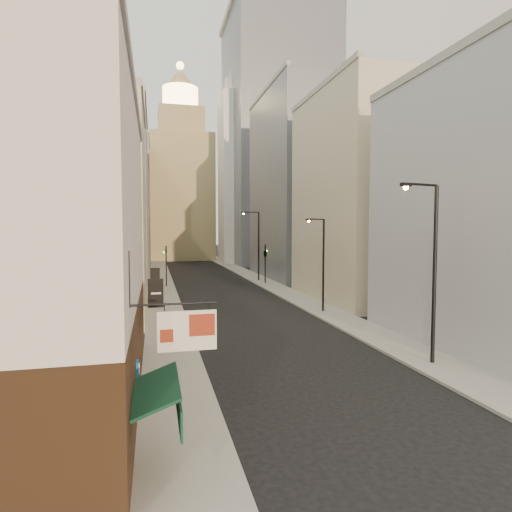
{
  "coord_description": "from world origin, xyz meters",
  "views": [
    {
      "loc": [
        -7.35,
        -8.58,
        6.9
      ],
      "look_at": [
        -0.5,
        20.03,
        5.07
      ],
      "focal_mm": 30.0,
      "sensor_mm": 36.0,
      "label": 1
    }
  ],
  "objects": [
    {
      "name": "left_bldg_beige",
      "position": [
        -12.0,
        26.0,
        8.0
      ],
      "size": [
        8.0,
        12.0,
        16.0
      ],
      "primitive_type": "cube",
      "color": "#BCB191",
      "rests_on": "ground"
    },
    {
      "name": "right_bldg_wingrid",
      "position": [
        12.0,
        50.0,
        13.0
      ],
      "size": [
        8.0,
        20.0,
        26.0
      ],
      "primitive_type": "cube",
      "color": "gray",
      "rests_on": "ground"
    },
    {
      "name": "left_bldg_grey",
      "position": [
        -12.0,
        42.0,
        10.0
      ],
      "size": [
        8.0,
        16.0,
        20.0
      ],
      "primitive_type": "cube",
      "color": "#A3A2A8",
      "rests_on": "ground"
    },
    {
      "name": "highrise",
      "position": [
        18.0,
        78.0,
        25.66
      ],
      "size": [
        21.0,
        23.0,
        51.2
      ],
      "color": "gray",
      "rests_on": "ground"
    },
    {
      "name": "left_bldg_wingrid",
      "position": [
        -12.0,
        80.0,
        12.0
      ],
      "size": [
        8.0,
        20.0,
        24.0
      ],
      "primitive_type": "cube",
      "color": "gray",
      "rests_on": "ground"
    },
    {
      "name": "traffic_light_right",
      "position": [
        6.31,
        43.54,
        3.95
      ],
      "size": [
        0.78,
        0.78,
        5.0
      ],
      "rotation": [
        0.0,
        0.0,
        2.99
      ],
      "color": "black",
      "rests_on": "ground"
    },
    {
      "name": "white_tower",
      "position": [
        10.0,
        78.0,
        18.61
      ],
      "size": [
        8.0,
        8.0,
        41.5
      ],
      "color": "silver",
      "rests_on": "ground"
    },
    {
      "name": "clock_tower",
      "position": [
        -1.0,
        92.0,
        17.63
      ],
      "size": [
        14.0,
        14.0,
        44.9
      ],
      "color": "#958455",
      "rests_on": "ground"
    },
    {
      "name": "traffic_light_left",
      "position": [
        -5.96,
        43.04,
        3.58
      ],
      "size": [
        0.58,
        0.51,
        5.0
      ],
      "rotation": [
        0.0,
        0.0,
        2.9
      ],
      "color": "black",
      "rests_on": "ground"
    },
    {
      "name": "right_bldg_beige",
      "position": [
        12.0,
        30.0,
        10.0
      ],
      "size": [
        8.0,
        16.0,
        20.0
      ],
      "primitive_type": "cube",
      "color": "#BCB191",
      "rests_on": "ground"
    },
    {
      "name": "streetlamp_far",
      "position": [
        5.98,
        46.63,
        5.29
      ],
      "size": [
        2.3,
        1.07,
        9.26
      ],
      "rotation": [
        0.0,
        0.0,
        -0.38
      ],
      "color": "black",
      "rests_on": "ground"
    },
    {
      "name": "streetlamp_near",
      "position": [
        6.13,
        10.07,
        5.22
      ],
      "size": [
        2.37,
        0.66,
        9.14
      ],
      "rotation": [
        0.0,
        0.0,
        0.2
      ],
      "color": "black",
      "rests_on": "ground"
    },
    {
      "name": "sidewalk_left",
      "position": [
        -6.5,
        55.0,
        0.07
      ],
      "size": [
        3.0,
        140.0,
        0.15
      ],
      "primitive_type": "cube",
      "color": "gray",
      "rests_on": "ground"
    },
    {
      "name": "sidewalk_right",
      "position": [
        6.5,
        55.0,
        0.07
      ],
      "size": [
        3.0,
        140.0,
        0.15
      ],
      "primitive_type": "cube",
      "color": "gray",
      "rests_on": "ground"
    },
    {
      "name": "ground",
      "position": [
        0.0,
        0.0,
        0.0
      ],
      "size": [
        360.0,
        360.0,
        0.0
      ],
      "primitive_type": "plane",
      "color": "black",
      "rests_on": "ground"
    },
    {
      "name": "right_bldg_grey",
      "position": [
        12.0,
        12.0,
        8.0
      ],
      "size": [
        8.0,
        16.0,
        16.0
      ],
      "primitive_type": "cube",
      "color": "#A3A2A8",
      "rests_on": "ground"
    },
    {
      "name": "left_bldg_tan",
      "position": [
        -12.0,
        60.0,
        8.5
      ],
      "size": [
        8.0,
        18.0,
        17.0
      ],
      "primitive_type": "cube",
      "color": "#958455",
      "rests_on": "ground"
    },
    {
      "name": "streetlamp_mid",
      "position": [
        6.03,
        24.17,
        4.44
      ],
      "size": [
        1.91,
        0.96,
        7.78
      ],
      "rotation": [
        0.0,
        0.0,
        0.42
      ],
      "color": "black",
      "rests_on": "ground"
    },
    {
      "name": "near_building_left",
      "position": [
        -10.99,
        9.0,
        6.02
      ],
      "size": [
        8.3,
        23.04,
        12.3
      ],
      "color": "#52351E",
      "rests_on": "ground"
    }
  ]
}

